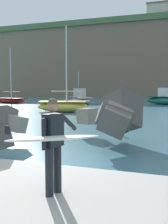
% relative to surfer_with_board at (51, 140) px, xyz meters
% --- Properties ---
extents(ground_plane, '(400.00, 400.00, 0.00)m').
position_rel_surfer_with_board_xyz_m(ground_plane, '(-1.83, 3.74, -1.28)').
color(ground_plane, '#42707F').
extents(breakwater_jetty, '(29.98, 6.89, 2.24)m').
position_rel_surfer_with_board_xyz_m(breakwater_jetty, '(-3.51, 5.69, -0.33)').
color(breakwater_jetty, gray).
rests_on(breakwater_jetty, ground).
extents(surfer_with_board, '(2.12, 1.36, 1.78)m').
position_rel_surfer_with_board_xyz_m(surfer_with_board, '(0.00, 0.00, 0.00)').
color(surfer_with_board, black).
rests_on(surfer_with_board, walkway_path).
extents(boat_near_centre, '(5.51, 6.21, 2.23)m').
position_rel_surfer_with_board_xyz_m(boat_near_centre, '(-11.30, 31.12, -0.59)').
color(boat_near_centre, beige).
rests_on(boat_near_centre, ground).
extents(boat_near_right, '(4.90, 3.39, 7.60)m').
position_rel_surfer_with_board_xyz_m(boat_near_right, '(-8.11, 18.36, -0.71)').
color(boat_near_right, '#EAC64C').
rests_on(boat_near_right, ground).
extents(boat_mid_left, '(5.27, 2.01, 2.29)m').
position_rel_surfer_with_board_xyz_m(boat_mid_left, '(-0.03, 32.61, -0.53)').
color(boat_mid_left, '#1E6656').
rests_on(boat_mid_left, ground).
extents(boat_mid_centre, '(4.06, 5.06, 5.44)m').
position_rel_surfer_with_board_xyz_m(boat_mid_centre, '(-17.86, 47.47, -0.86)').
color(boat_mid_centre, beige).
rests_on(boat_mid_centre, ground).
extents(boat_mid_right, '(5.71, 3.15, 7.70)m').
position_rel_surfer_with_board_xyz_m(boat_mid_right, '(-21.34, 29.10, -0.84)').
color(boat_mid_right, maroon).
rests_on(boat_mid_right, ground).
extents(station_building_west, '(5.95, 6.09, 6.67)m').
position_rel_surfer_with_board_xyz_m(station_building_west, '(-19.33, 82.83, 18.66)').
color(station_building_west, beige).
rests_on(station_building_west, headland_bluff).
extents(station_building_central, '(5.42, 7.46, 5.56)m').
position_rel_surfer_with_board_xyz_m(station_building_central, '(-4.58, 67.83, 18.11)').
color(station_building_central, '#B2ADA3').
rests_on(station_building_central, headland_bluff).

